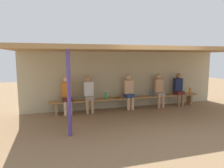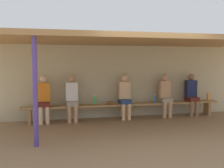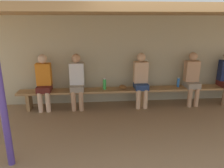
% 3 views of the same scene
% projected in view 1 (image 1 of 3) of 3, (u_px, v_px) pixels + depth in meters
% --- Properties ---
extents(ground_plane, '(24.00, 24.00, 0.00)m').
position_uv_depth(ground_plane, '(147.00, 121.00, 6.46)').
color(ground_plane, '#8C6D4C').
extents(back_wall, '(8.00, 0.20, 2.20)m').
position_uv_depth(back_wall, '(126.00, 80.00, 8.21)').
color(back_wall, '#B7AD8C').
rests_on(back_wall, ground).
extents(dugout_roof, '(8.00, 2.80, 0.12)m').
position_uv_depth(dugout_roof, '(139.00, 49.00, 6.82)').
color(dugout_roof, '#9E7547').
rests_on(dugout_roof, back_wall).
extents(support_post, '(0.10, 0.10, 2.20)m').
position_uv_depth(support_post, '(69.00, 94.00, 5.09)').
color(support_post, '#4C388C').
rests_on(support_post, ground).
extents(bench, '(6.00, 0.36, 0.46)m').
position_uv_depth(bench, '(129.00, 99.00, 7.88)').
color(bench, '#9E7547').
rests_on(bench, ground).
extents(player_leftmost, '(0.34, 0.42, 1.34)m').
position_uv_depth(player_leftmost, '(159.00, 89.00, 8.20)').
color(player_leftmost, gray).
rests_on(player_leftmost, ground).
extents(player_rightmost, '(0.34, 0.42, 1.34)m').
position_uv_depth(player_rightmost, '(129.00, 90.00, 7.83)').
color(player_rightmost, navy).
rests_on(player_rightmost, ground).
extents(player_in_white, '(0.34, 0.42, 1.34)m').
position_uv_depth(player_in_white, '(67.00, 93.00, 7.16)').
color(player_in_white, '#591E19').
rests_on(player_in_white, ground).
extents(player_middle, '(0.34, 0.42, 1.34)m').
position_uv_depth(player_middle, '(89.00, 92.00, 7.38)').
color(player_middle, gray).
rests_on(player_middle, ground).
extents(player_with_sunglasses, '(0.34, 0.42, 1.34)m').
position_uv_depth(player_with_sunglasses, '(179.00, 88.00, 8.45)').
color(player_with_sunglasses, '#591E19').
rests_on(player_with_sunglasses, ground).
extents(water_bottle_green, '(0.08, 0.08, 0.27)m').
position_uv_depth(water_bottle_green, '(190.00, 90.00, 8.68)').
color(water_bottle_green, orange).
rests_on(water_bottle_green, bench).
extents(water_bottle_clear, '(0.07, 0.07, 0.25)m').
position_uv_depth(water_bottle_clear, '(151.00, 93.00, 8.16)').
color(water_bottle_clear, blue).
rests_on(water_bottle_clear, bench).
extents(water_bottle_orange, '(0.08, 0.08, 0.28)m').
position_uv_depth(water_bottle_orange, '(106.00, 95.00, 7.60)').
color(water_bottle_orange, green).
rests_on(water_bottle_orange, bench).
extents(baseball_glove_tan, '(0.23, 0.28, 0.09)m').
position_uv_depth(baseball_glove_tan, '(118.00, 97.00, 7.74)').
color(baseball_glove_tan, brown).
rests_on(baseball_glove_tan, bench).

